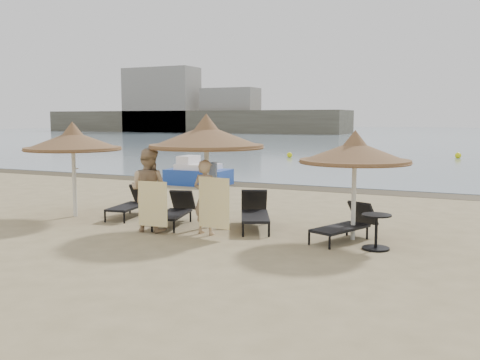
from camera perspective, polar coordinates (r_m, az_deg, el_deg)
The scene contains 21 objects.
ground at distance 12.39m, azimuth -6.44°, elevation -6.01°, with size 160.00×160.00×0.00m, color tan.
sea at distance 90.58m, azimuth 20.89°, elevation 4.51°, with size 200.00×140.00×0.03m, color gray.
wet_sand_strip at distance 20.87m, azimuth 7.06°, elevation -0.84°, with size 200.00×1.60×0.01m, color #453A23.
far_shore at distance 93.57m, azimuth 5.25°, elevation 6.75°, with size 150.00×54.80×12.00m.
palapa_left at distance 15.25m, azimuth -17.40°, elevation 3.98°, with size 2.63×2.63×2.61m.
palapa_center at distance 13.04m, azimuth -3.61°, elevation 4.58°, with size 2.83×2.83×2.81m.
palapa_right at distance 12.00m, azimuth 12.15°, elevation 2.88°, with size 2.47×2.47×2.45m.
lounger_far_left at distance 15.05m, azimuth -11.43°, elevation -2.41°, with size 0.90×1.92×0.82m.
lounger_near_left at distance 13.71m, azimuth -6.88°, elevation -3.21°, with size 1.02×1.92×0.82m.
lounger_near_right at distance 13.25m, azimuth 1.59°, elevation -3.39°, with size 1.41×2.06×0.88m.
lounger_far_right at distance 12.13m, azimuth 11.35°, elevation -4.61°, with size 1.23×1.90×0.81m.
side_table at distance 11.42m, azimuth 14.32°, elevation -5.49°, with size 0.61×0.61×0.73m.
person_left at distance 12.93m, azimuth -9.75°, elevation -0.34°, with size 1.06×0.69×2.30m, color tan.
person_right at distance 12.40m, azimuth -3.71°, elevation -1.20°, with size 0.93×0.61×2.03m, color tan.
towel_left at distance 12.51m, azimuth -9.30°, elevation -2.54°, with size 0.75×0.09×1.05m.
towel_right at distance 12.05m, azimuth -2.80°, elevation -2.46°, with size 0.82×0.11×1.16m.
bag_patterned at distance 13.25m, azimuth -3.21°, elevation 0.98°, with size 0.35×0.17×0.42m.
bag_dark at distance 13.00m, azimuth -3.90°, elevation -0.95°, with size 0.22×0.14×0.29m.
pedal_boat at distance 21.81m, azimuth -4.54°, elevation 0.65°, with size 2.51×1.49×1.17m.
buoy_left at distance 36.60m, azimuth 5.30°, elevation 2.67°, with size 0.37×0.37×0.37m, color #F0EE09.
buoy_mid at distance 38.66m, azimuth 22.24°, elevation 2.44°, with size 0.40×0.40×0.40m, color #F0EE09.
Camera 1 is at (6.29, -10.32, 2.71)m, focal length 40.00 mm.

